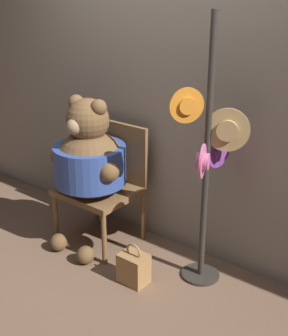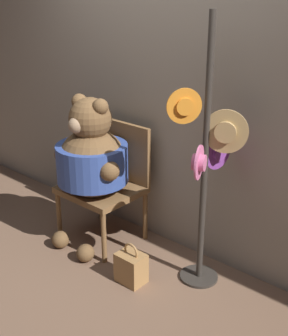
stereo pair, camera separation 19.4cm
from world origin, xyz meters
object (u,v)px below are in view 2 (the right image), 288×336
object	(u,v)px
handbag_on_ground	(131,267)
chair	(109,178)
teddy_bear	(91,159)
hat_display_rack	(207,165)

from	to	relation	value
handbag_on_ground	chair	bearing A→B (deg)	147.76
teddy_bear	handbag_on_ground	xyz separation A→B (m)	(0.60, -0.20, -0.63)
chair	handbag_on_ground	xyz separation A→B (m)	(0.59, -0.37, -0.41)
chair	handbag_on_ground	world-z (taller)	chair
chair	teddy_bear	distance (m)	0.28
hat_display_rack	handbag_on_ground	bearing A→B (deg)	-135.56
chair	teddy_bear	bearing A→B (deg)	-90.83
teddy_bear	hat_display_rack	bearing A→B (deg)	9.41
hat_display_rack	handbag_on_ground	distance (m)	0.93
teddy_bear	handbag_on_ground	world-z (taller)	teddy_bear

